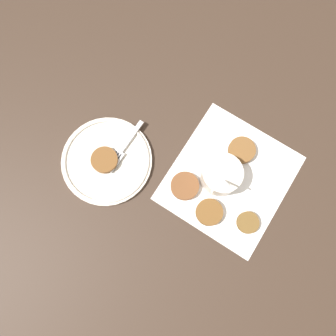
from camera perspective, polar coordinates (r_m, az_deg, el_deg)
name	(u,v)px	position (r m, az deg, el deg)	size (l,w,h in m)	color
ground_plane	(241,179)	(0.88, 12.67, -1.94)	(4.00, 4.00, 0.00)	#38281E
napkin	(229,178)	(0.88, 10.66, -1.69)	(0.33, 0.30, 0.00)	white
sauce_bowl	(221,175)	(0.84, 9.18, -1.29)	(0.11, 0.10, 0.13)	silver
fritter_0	(242,150)	(0.89, 12.71, 3.04)	(0.07, 0.07, 0.02)	brown
fritter_1	(209,212)	(0.84, 7.20, -7.65)	(0.07, 0.07, 0.02)	brown
fritter_2	(248,223)	(0.86, 13.74, -9.21)	(0.06, 0.06, 0.01)	brown
fritter_3	(185,186)	(0.85, 2.95, -3.15)	(0.07, 0.07, 0.02)	brown
serving_plate	(107,161)	(0.88, -10.62, 1.28)	(0.24, 0.24, 0.02)	silver
fritter_on_plate	(104,160)	(0.86, -11.01, 1.40)	(0.07, 0.07, 0.01)	brown
fork	(121,151)	(0.87, -8.24, 2.98)	(0.16, 0.03, 0.00)	silver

